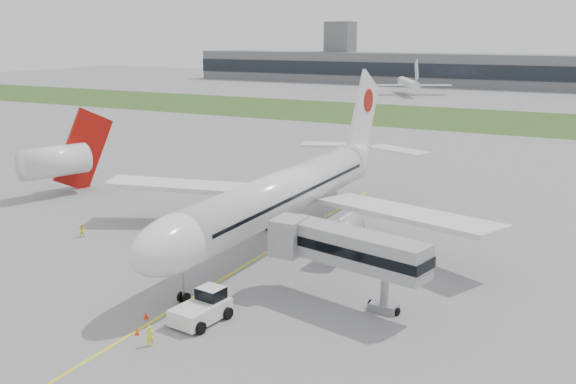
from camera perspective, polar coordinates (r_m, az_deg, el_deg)
The scene contains 14 objects.
ground at distance 68.72m, azimuth -1.77°, elevation -5.30°, with size 600.00×600.00×0.00m, color gray.
apron_markings at distance 64.66m, azimuth -3.94°, elevation -6.59°, with size 70.00×70.00×0.04m, color yellow, non-canonical shape.
grass_strip at distance 180.84m, azimuth 17.19°, elevation 6.13°, with size 600.00×50.00×0.02m, color #344F1D.
terminal_building at distance 288.64m, azimuth 21.39°, elevation 9.89°, with size 320.00×22.30×14.00m.
control_tower at distance 314.04m, azimuth 4.60°, elevation 9.76°, with size 12.00×12.00×56.00m, color slate, non-canonical shape.
airliner at distance 71.23m, azimuth 0.11°, elevation 0.15°, with size 48.13×53.95×17.88m.
pushback_tug at distance 53.02m, azimuth -7.53°, elevation -10.08°, with size 3.85×5.23×2.52m.
jet_bridge at distance 54.81m, azimuth 4.98°, elevation -4.94°, with size 14.67×6.05×6.69m.
safety_cone_left at distance 54.41m, azimuth -12.53°, elevation -10.65°, with size 0.44×0.44×0.60m, color #FF320D.
safety_cone_right at distance 51.91m, azimuth -13.27°, elevation -12.01°, with size 0.35×0.35×0.48m, color #FF320D.
ground_crew_near at distance 49.80m, azimuth -12.19°, elevation -12.37°, with size 0.60×0.40×1.65m, color #F6FF2A.
ground_crew_far at distance 76.87m, azimuth -17.81°, elevation -3.28°, with size 0.74×0.58×1.53m, color #FEF82A.
neighbor_aircraft at distance 97.24m, azimuth -19.71°, elevation 2.70°, with size 7.15×15.79×12.76m.
distant_aircraft_left at distance 249.46m, azimuth 10.60°, elevation 8.50°, with size 32.34×28.54×12.37m, color white, non-canonical shape.
Camera 1 is at (31.73, -56.60, 22.63)m, focal length 40.00 mm.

